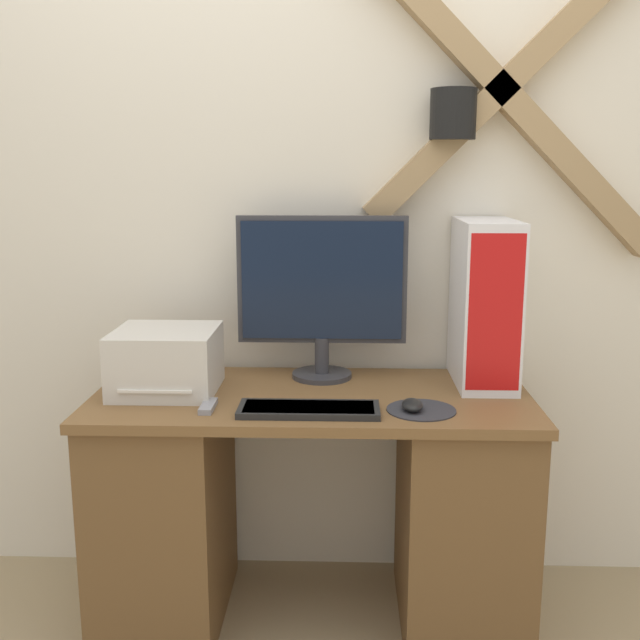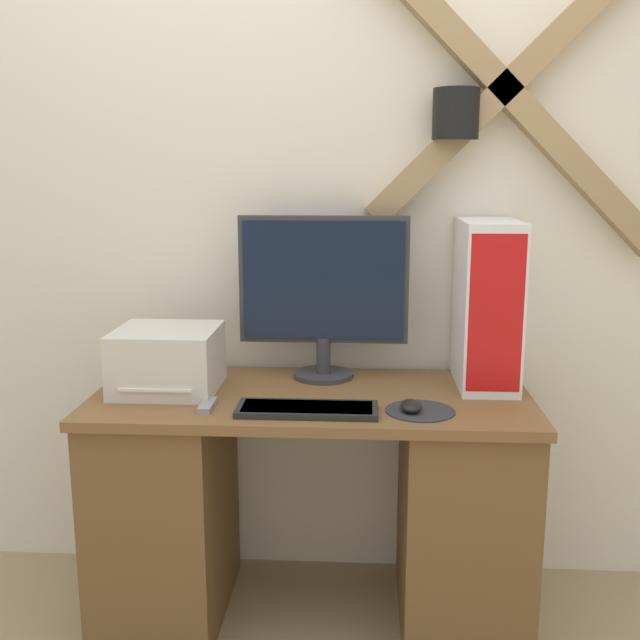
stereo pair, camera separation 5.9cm
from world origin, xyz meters
TOP-DOWN VIEW (x-y plane):
  - wall_back at (0.01, 0.65)m, footprint 6.40×0.19m
  - desk at (0.00, 0.30)m, footprint 1.31×0.59m
  - monitor at (0.03, 0.48)m, footprint 0.54×0.19m
  - keyboard at (-0.00, 0.12)m, footprint 0.39×0.14m
  - mousepad at (0.31, 0.15)m, footprint 0.20×0.20m
  - mouse at (0.29, 0.14)m, footprint 0.06×0.09m
  - computer_tower at (0.53, 0.44)m, footprint 0.17×0.35m
  - printer at (-0.44, 0.31)m, footprint 0.30×0.30m
  - remote_control at (-0.29, 0.14)m, footprint 0.04×0.12m

SIDE VIEW (x-z plane):
  - desk at x=0.00m, z-range 0.01..0.75m
  - mousepad at x=0.31m, z-range 0.74..0.74m
  - remote_control at x=-0.29m, z-range 0.74..0.75m
  - keyboard at x=0.00m, z-range 0.74..0.76m
  - mouse at x=0.29m, z-range 0.74..0.77m
  - printer at x=-0.44m, z-range 0.74..0.93m
  - computer_tower at x=0.53m, z-range 0.74..1.25m
  - monitor at x=0.03m, z-range 0.77..1.29m
  - wall_back at x=0.01m, z-range 0.01..2.71m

